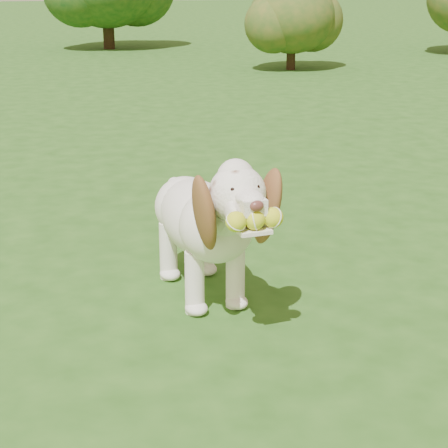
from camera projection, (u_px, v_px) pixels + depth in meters
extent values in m
plane|color=#214B15|center=(277.00, 265.00, 4.01)|extent=(80.00, 80.00, 0.00)
ellipsoid|color=white|center=(199.00, 218.00, 3.57)|extent=(0.44, 0.70, 0.35)
ellipsoid|color=white|center=(216.00, 226.00, 3.33)|extent=(0.39, 0.39, 0.34)
ellipsoid|color=white|center=(185.00, 207.00, 3.78)|extent=(0.35, 0.35, 0.31)
cylinder|color=white|center=(226.00, 215.00, 3.19)|extent=(0.22, 0.29, 0.26)
sphere|color=white|center=(237.00, 194.00, 3.04)|extent=(0.27, 0.27, 0.24)
sphere|color=white|center=(236.00, 178.00, 3.03)|extent=(0.18, 0.18, 0.15)
cube|color=white|center=(250.00, 204.00, 2.92)|extent=(0.12, 0.15, 0.06)
ellipsoid|color=#592D28|center=(257.00, 206.00, 2.85)|extent=(0.06, 0.04, 0.04)
cube|color=white|center=(251.00, 228.00, 2.93)|extent=(0.15, 0.17, 0.02)
ellipsoid|color=brown|center=(204.00, 213.00, 3.02)|extent=(0.16, 0.24, 0.37)
ellipsoid|color=brown|center=(268.00, 206.00, 3.11)|extent=(0.16, 0.22, 0.37)
cylinder|color=white|center=(177.00, 192.00, 3.89)|extent=(0.09, 0.17, 0.13)
cylinder|color=white|center=(195.00, 282.00, 3.41)|extent=(0.10, 0.10, 0.30)
cylinder|color=white|center=(235.00, 277.00, 3.47)|extent=(0.10, 0.10, 0.30)
cylinder|color=white|center=(168.00, 251.00, 3.80)|extent=(0.10, 0.10, 0.30)
cylinder|color=white|center=(205.00, 246.00, 3.86)|extent=(0.10, 0.10, 0.30)
sphere|color=#BBD81D|center=(236.00, 222.00, 2.86)|extent=(0.09, 0.09, 0.08)
sphere|color=#BBD81D|center=(255.00, 220.00, 2.88)|extent=(0.09, 0.09, 0.08)
sphere|color=#BBD81D|center=(273.00, 217.00, 2.91)|extent=(0.09, 0.09, 0.08)
cylinder|color=#382314|center=(291.00, 55.00, 11.98)|extent=(0.14, 0.14, 0.45)
ellipsoid|color=#134016|center=(292.00, 16.00, 11.79)|extent=(1.36, 1.36, 1.16)
cylinder|color=#382314|center=(109.00, 31.00, 15.20)|extent=(0.23, 0.23, 0.73)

